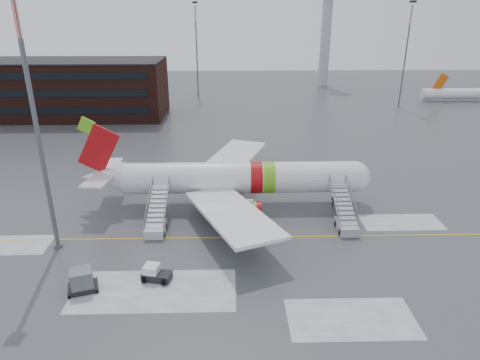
{
  "coord_description": "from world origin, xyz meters",
  "views": [
    {
      "loc": [
        0.62,
        -40.76,
        22.57
      ],
      "look_at": [
        1.76,
        5.4,
        4.0
      ],
      "focal_mm": 32.0,
      "sensor_mm": 36.0,
      "label": 1
    }
  ],
  "objects_px": {
    "airstair_aft": "(157,221)",
    "airliner": "(232,178)",
    "uld_container": "(82,281)",
    "light_mast_near": "(35,120)",
    "pushback_tug": "(155,273)",
    "airstair_fwd": "(345,219)"
  },
  "relations": [
    {
      "from": "airstair_fwd",
      "to": "uld_container",
      "type": "distance_m",
      "value": 27.5
    },
    {
      "from": "airstair_aft",
      "to": "airliner",
      "type": "bearing_deg",
      "value": 38.38
    },
    {
      "from": "airliner",
      "to": "airstair_fwd",
      "type": "bearing_deg",
      "value": -27.77
    },
    {
      "from": "airliner",
      "to": "pushback_tug",
      "type": "height_order",
      "value": "airliner"
    },
    {
      "from": "pushback_tug",
      "to": "uld_container",
      "type": "height_order",
      "value": "uld_container"
    },
    {
      "from": "airstair_fwd",
      "to": "light_mast_near",
      "type": "bearing_deg",
      "value": -173.73
    },
    {
      "from": "airstair_aft",
      "to": "uld_container",
      "type": "xyz_separation_m",
      "value": [
        -4.68,
        -10.67,
        -0.12
      ]
    },
    {
      "from": "airstair_aft",
      "to": "light_mast_near",
      "type": "distance_m",
      "value": 15.79
    },
    {
      "from": "airliner",
      "to": "uld_container",
      "type": "distance_m",
      "value": 21.67
    },
    {
      "from": "airliner",
      "to": "uld_container",
      "type": "bearing_deg",
      "value": -126.93
    },
    {
      "from": "airliner",
      "to": "airstair_aft",
      "type": "bearing_deg",
      "value": -141.62
    },
    {
      "from": "uld_container",
      "to": "airstair_fwd",
      "type": "bearing_deg",
      "value": 22.84
    },
    {
      "from": "airstair_aft",
      "to": "uld_container",
      "type": "distance_m",
      "value": 11.66
    },
    {
      "from": "airstair_fwd",
      "to": "airstair_aft",
      "type": "xyz_separation_m",
      "value": [
        -20.66,
        0.0,
        0.0
      ]
    },
    {
      "from": "uld_container",
      "to": "light_mast_near",
      "type": "distance_m",
      "value": 15.1
    },
    {
      "from": "airstair_aft",
      "to": "light_mast_near",
      "type": "height_order",
      "value": "light_mast_near"
    },
    {
      "from": "airstair_aft",
      "to": "light_mast_near",
      "type": "xyz_separation_m",
      "value": [
        -9.54,
        -3.32,
        12.15
      ]
    },
    {
      "from": "airstair_fwd",
      "to": "light_mast_near",
      "type": "xyz_separation_m",
      "value": [
        -30.2,
        -3.32,
        12.15
      ]
    },
    {
      "from": "light_mast_near",
      "to": "airstair_aft",
      "type": "bearing_deg",
      "value": 19.19
    },
    {
      "from": "airstair_aft",
      "to": "light_mast_near",
      "type": "bearing_deg",
      "value": -160.81
    },
    {
      "from": "airliner",
      "to": "light_mast_near",
      "type": "xyz_separation_m",
      "value": [
        -17.79,
        -9.85,
        9.79
      ]
    },
    {
      "from": "airstair_fwd",
      "to": "uld_container",
      "type": "relative_size",
      "value": 2.65
    }
  ]
}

